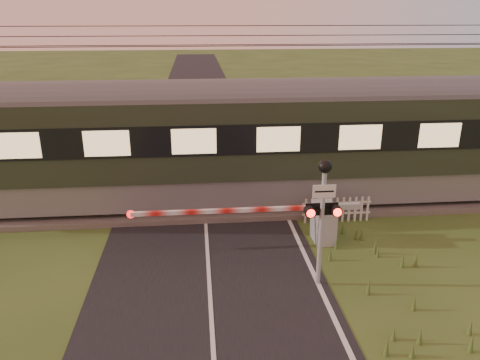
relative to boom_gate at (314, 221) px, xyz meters
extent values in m
plane|color=#354B1D|center=(-3.20, -3.35, -0.66)|extent=(160.00, 160.00, 0.00)
cube|color=black|center=(-3.20, -3.35, -0.65)|extent=(6.00, 140.00, 0.02)
cube|color=#47423D|center=(-3.20, 3.15, -0.60)|extent=(140.00, 3.40, 0.24)
cube|color=slate|center=(-3.20, 2.43, -0.40)|extent=(140.00, 0.08, 0.14)
cube|color=slate|center=(-3.20, 3.87, -0.40)|extent=(140.00, 0.08, 0.14)
cube|color=#2D2116|center=(-3.20, 3.15, -0.47)|extent=(0.24, 2.20, 0.06)
cylinder|color=black|center=(-3.20, 2.85, 4.84)|extent=(120.00, 0.02, 0.02)
cylinder|color=black|center=(-3.20, 3.45, 4.84)|extent=(120.00, 0.02, 0.02)
cylinder|color=black|center=(-3.20, 3.15, 5.44)|extent=(120.00, 0.02, 0.02)
cylinder|color=black|center=(-3.20, 3.15, 5.14)|extent=(120.00, 0.02, 0.02)
cube|color=slate|center=(-0.85, 3.15, 0.18)|extent=(20.55, 2.72, 1.02)
cube|color=#242C1D|center=(-0.85, 3.15, 1.97)|extent=(21.41, 2.96, 2.55)
cylinder|color=#4C4C4F|center=(-0.85, 3.15, 3.24)|extent=(21.41, 1.03, 1.03)
cube|color=#FFD893|center=(-0.85, 1.62, 2.09)|extent=(18.41, 0.04, 0.80)
cube|color=gray|center=(0.29, 0.00, -0.07)|extent=(0.59, 0.91, 1.18)
cylinder|color=gray|center=(0.13, 0.00, -0.07)|extent=(0.13, 0.13, 1.18)
cube|color=gray|center=(0.88, 0.00, 0.43)|extent=(0.96, 0.17, 0.17)
cube|color=red|center=(-2.61, 0.00, 0.43)|extent=(5.47, 0.12, 0.12)
cylinder|color=red|center=(-5.34, 0.00, 0.43)|extent=(0.24, 0.04, 0.24)
cylinder|color=gray|center=(-0.46, -2.37, 0.84)|extent=(0.11, 0.11, 3.00)
cube|color=white|center=(-0.46, -2.43, 1.89)|extent=(0.55, 0.03, 0.32)
sphere|color=black|center=(-0.46, -2.37, 2.48)|extent=(0.32, 0.32, 0.32)
cube|color=black|center=(-0.46, -2.37, 1.39)|extent=(0.75, 0.06, 0.06)
cylinder|color=#FF140C|center=(-0.78, -2.55, 1.39)|extent=(0.20, 0.02, 0.20)
cylinder|color=#FF140C|center=(-0.14, -2.55, 1.39)|extent=(0.20, 0.02, 0.20)
cube|color=black|center=(-0.46, -2.32, 1.39)|extent=(0.80, 0.02, 0.32)
cube|color=silver|center=(1.07, 1.28, -0.38)|extent=(2.28, 0.04, 0.06)
cube|color=silver|center=(1.07, 1.28, 0.00)|extent=(2.28, 0.04, 0.06)
camera|label=1|loc=(-3.39, -12.41, 5.85)|focal=35.00mm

